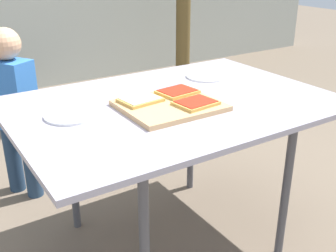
% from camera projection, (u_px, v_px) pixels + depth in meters
% --- Properties ---
extents(ground_plane, '(16.00, 16.00, 0.00)m').
position_uv_depth(ground_plane, '(173.00, 239.00, 2.05)').
color(ground_plane, '#6E5E4E').
extents(dining_table, '(1.35, 0.95, 0.72)m').
position_uv_depth(dining_table, '(174.00, 113.00, 1.79)').
color(dining_table, '#A09AAA').
rests_on(dining_table, ground).
extents(cutting_board, '(0.39, 0.34, 0.02)m').
position_uv_depth(cutting_board, '(170.00, 105.00, 1.69)').
color(cutting_board, tan).
rests_on(cutting_board, dining_table).
extents(pizza_slice_far_left, '(0.17, 0.14, 0.02)m').
position_uv_depth(pizza_slice_far_left, '(140.00, 100.00, 1.70)').
color(pizza_slice_far_left, gold).
rests_on(pizza_slice_far_left, cutting_board).
extents(pizza_slice_near_right, '(0.17, 0.14, 0.02)m').
position_uv_depth(pizza_slice_near_right, '(196.00, 103.00, 1.66)').
color(pizza_slice_near_right, gold).
rests_on(pizza_slice_near_right, cutting_board).
extents(pizza_slice_far_right, '(0.17, 0.14, 0.02)m').
position_uv_depth(pizza_slice_far_right, '(177.00, 92.00, 1.79)').
color(pizza_slice_far_right, gold).
rests_on(pizza_slice_far_right, cutting_board).
extents(plate_white_right, '(0.21, 0.21, 0.01)m').
position_uv_depth(plate_white_right, '(207.00, 76.00, 2.10)').
color(plate_white_right, white).
rests_on(plate_white_right, dining_table).
extents(plate_white_left, '(0.21, 0.21, 0.01)m').
position_uv_depth(plate_white_left, '(71.00, 115.00, 1.60)').
color(plate_white_left, white).
rests_on(plate_white_left, dining_table).
extents(child_left, '(0.24, 0.28, 0.96)m').
position_uv_depth(child_left, '(14.00, 105.00, 2.23)').
color(child_left, navy).
rests_on(child_left, ground).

